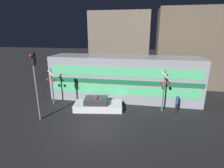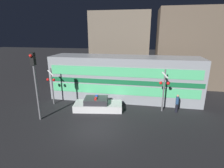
# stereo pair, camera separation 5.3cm
# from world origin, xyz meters

# --- Properties ---
(ground_plane) EXTENTS (120.00, 120.00, 0.00)m
(ground_plane) POSITION_xyz_m (0.00, 0.00, 0.00)
(ground_plane) COLOR black
(train) EXTENTS (14.74, 3.22, 4.38)m
(train) POSITION_xyz_m (1.25, 6.50, 2.19)
(train) COLOR #999EA5
(train) RESTS_ON ground_plane
(police_car) EXTENTS (4.42, 2.34, 1.21)m
(police_car) POSITION_xyz_m (-0.73, 3.32, 0.45)
(police_car) COLOR silver
(police_car) RESTS_ON ground_plane
(pedestrian) EXTENTS (0.27, 0.27, 1.63)m
(pedestrian) POSITION_xyz_m (6.12, 3.99, 0.84)
(pedestrian) COLOR black
(pedestrian) RESTS_ON ground_plane
(crossing_signal_near) EXTENTS (0.86, 0.35, 3.73)m
(crossing_signal_near) POSITION_xyz_m (4.92, 3.94, 2.18)
(crossing_signal_near) COLOR slate
(crossing_signal_near) RESTS_ON ground_plane
(crossing_signal_far) EXTENTS (0.86, 0.35, 3.51)m
(crossing_signal_far) POSITION_xyz_m (-5.23, 3.74, 2.06)
(crossing_signal_far) COLOR slate
(crossing_signal_far) RESTS_ON ground_plane
(traffic_light_corner) EXTENTS (0.30, 0.46, 5.28)m
(traffic_light_corner) POSITION_xyz_m (-4.77, 0.69, 3.44)
(traffic_light_corner) COLOR slate
(traffic_light_corner) RESTS_ON ground_plane
(building_left) EXTENTS (8.00, 5.11, 9.29)m
(building_left) POSITION_xyz_m (-0.27, 14.83, 4.64)
(building_left) COLOR #726656
(building_left) RESTS_ON ground_plane
(building_center) EXTENTS (9.35, 4.75, 9.42)m
(building_center) POSITION_xyz_m (9.36, 12.97, 4.71)
(building_center) COLOR brown
(building_center) RESTS_ON ground_plane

